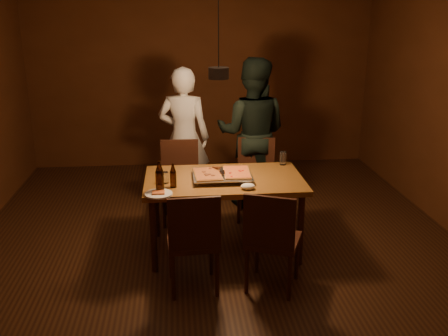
{
  "coord_description": "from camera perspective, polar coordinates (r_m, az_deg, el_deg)",
  "views": [
    {
      "loc": [
        -0.38,
        -4.38,
        2.29
      ],
      "look_at": [
        0.06,
        0.08,
        0.85
      ],
      "focal_mm": 40.0,
      "sensor_mm": 36.0,
      "label": 1
    }
  ],
  "objects": [
    {
      "name": "water_glass_left",
      "position": [
        4.63,
        -6.77,
        -1.1
      ],
      "size": [
        0.07,
        0.07,
        0.11
      ],
      "primitive_type": "cylinder",
      "color": "silver",
      "rests_on": "dining_table"
    },
    {
      "name": "chair_near_left",
      "position": [
        4.11,
        -3.51,
        -7.53
      ],
      "size": [
        0.44,
        0.44,
        0.49
      ],
      "rotation": [
        0.0,
        0.0,
        0.06
      ],
      "color": "#38190F",
      "rests_on": "floor"
    },
    {
      "name": "beer_bottle_a",
      "position": [
        4.39,
        -7.37,
        -0.99
      ],
      "size": [
        0.07,
        0.07,
        0.28
      ],
      "color": "black",
      "rests_on": "dining_table"
    },
    {
      "name": "diner_white",
      "position": [
        5.94,
        -4.59,
        3.51
      ],
      "size": [
        0.68,
        0.52,
        1.66
      ],
      "primitive_type": "imported",
      "rotation": [
        0.0,
        0.0,
        2.93
      ],
      "color": "white",
      "rests_on": "floor"
    },
    {
      "name": "chair_far_left",
      "position": [
        5.58,
        -5.05,
        -0.59
      ],
      "size": [
        0.43,
        0.43,
        0.49
      ],
      "rotation": [
        0.0,
        0.0,
        3.12
      ],
      "color": "#38190F",
      "rests_on": "floor"
    },
    {
      "name": "pendant_lamp",
      "position": [
        4.43,
        -0.62,
        10.92
      ],
      "size": [
        0.18,
        0.18,
        1.1
      ],
      "color": "black",
      "rests_on": "ceiling"
    },
    {
      "name": "napkin",
      "position": [
        4.45,
        2.74,
        -2.11
      ],
      "size": [
        0.13,
        0.1,
        0.05
      ],
      "primitive_type": "ellipsoid",
      "color": "white",
      "rests_on": "dining_table"
    },
    {
      "name": "plate_slice",
      "position": [
        4.36,
        -7.49,
        -2.95
      ],
      "size": [
        0.24,
        0.24,
        0.03
      ],
      "color": "white",
      "rests_on": "dining_table"
    },
    {
      "name": "diner_dark",
      "position": [
        5.9,
        3.21,
        3.99
      ],
      "size": [
        1.02,
        0.89,
        1.77
      ],
      "primitive_type": "imported",
      "rotation": [
        0.0,
        0.0,
        2.85
      ],
      "color": "black",
      "rests_on": "floor"
    },
    {
      "name": "room_shell",
      "position": [
        4.49,
        -0.6,
        6.35
      ],
      "size": [
        6.0,
        6.0,
        6.0
      ],
      "color": "#3B2110",
      "rests_on": "ground"
    },
    {
      "name": "pizza_cheese",
      "position": [
        4.73,
        1.48,
        -0.48
      ],
      "size": [
        0.26,
        0.4,
        0.02
      ],
      "primitive_type": "cube",
      "rotation": [
        0.0,
        0.0,
        -0.04
      ],
      "color": "gold",
      "rests_on": "pizza_tray"
    },
    {
      "name": "dining_table",
      "position": [
        4.77,
        -0.0,
        -1.99
      ],
      "size": [
        1.5,
        0.9,
        0.75
      ],
      "color": "brown",
      "rests_on": "floor"
    },
    {
      "name": "water_glass_right",
      "position": [
        5.17,
        6.76,
        1.12
      ],
      "size": [
        0.07,
        0.07,
        0.14
      ],
      "primitive_type": "cylinder",
      "color": "silver",
      "rests_on": "dining_table"
    },
    {
      "name": "pizza_meat",
      "position": [
        4.68,
        -1.89,
        -0.68
      ],
      "size": [
        0.27,
        0.4,
        0.02
      ],
      "primitive_type": "cube",
      "rotation": [
        0.0,
        0.0,
        0.06
      ],
      "color": "maroon",
      "rests_on": "pizza_tray"
    },
    {
      "name": "beer_bottle_b",
      "position": [
        4.49,
        -5.84,
        -0.88
      ],
      "size": [
        0.06,
        0.06,
        0.22
      ],
      "color": "black",
      "rests_on": "dining_table"
    },
    {
      "name": "chair_far_right",
      "position": [
        5.66,
        3.66,
        -0.29
      ],
      "size": [
        0.49,
        0.49,
        0.49
      ],
      "rotation": [
        0.0,
        0.0,
        2.97
      ],
      "color": "#38190F",
      "rests_on": "floor"
    },
    {
      "name": "chair_near_right",
      "position": [
        4.14,
        5.44,
        -7.4
      ],
      "size": [
        0.55,
        0.55,
        0.49
      ],
      "rotation": [
        0.0,
        0.0,
        -0.4
      ],
      "color": "#38190F",
      "rests_on": "floor"
    },
    {
      "name": "pizza_tray",
      "position": [
        4.72,
        -0.21,
        -0.96
      ],
      "size": [
        0.56,
        0.46,
        0.05
      ],
      "primitive_type": "cube",
      "rotation": [
        0.0,
        0.0,
        -0.02
      ],
      "color": "silver",
      "rests_on": "dining_table"
    },
    {
      "name": "spatula",
      "position": [
        4.71,
        -0.1,
        -0.5
      ],
      "size": [
        0.19,
        0.25,
        0.04
      ],
      "primitive_type": null,
      "rotation": [
        0.0,
        0.0,
        0.5
      ],
      "color": "silver",
      "rests_on": "pizza_tray"
    }
  ]
}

